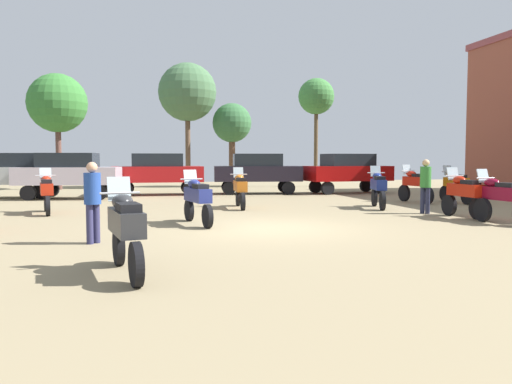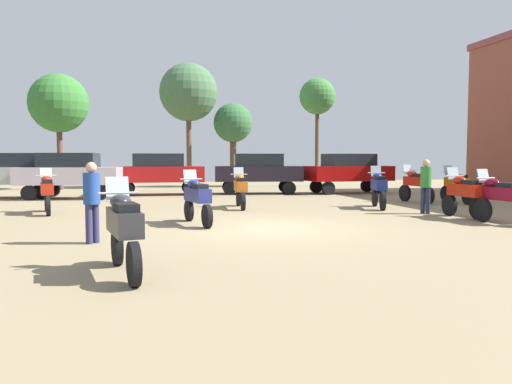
# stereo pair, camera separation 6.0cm
# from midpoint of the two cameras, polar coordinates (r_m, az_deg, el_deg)

# --- Properties ---
(ground_plane) EXTENTS (44.00, 52.00, 0.02)m
(ground_plane) POSITION_cam_midpoint_polar(r_m,az_deg,el_deg) (12.67, 1.35, -4.18)
(ground_plane) COLOR #91805D
(motorcycle_1) EXTENTS (0.62, 2.11, 1.48)m
(motorcycle_1) POSITION_cam_midpoint_polar(r_m,az_deg,el_deg) (21.37, 21.64, 0.78)
(motorcycle_1) COLOR black
(motorcycle_1) RESTS_ON ground
(motorcycle_2) EXTENTS (0.62, 2.15, 1.51)m
(motorcycle_2) POSITION_cam_midpoint_polar(r_m,az_deg,el_deg) (20.96, 17.53, 0.85)
(motorcycle_2) COLOR black
(motorcycle_2) RESTS_ON ground
(motorcycle_3) EXTENTS (0.62, 2.24, 1.44)m
(motorcycle_3) POSITION_cam_midpoint_polar(r_m,az_deg,el_deg) (17.83, -1.91, 0.45)
(motorcycle_3) COLOR black
(motorcycle_3) RESTS_ON ground
(motorcycle_4) EXTENTS (0.62, 2.21, 1.46)m
(motorcycle_4) POSITION_cam_midpoint_polar(r_m,az_deg,el_deg) (15.20, 25.78, -0.47)
(motorcycle_4) COLOR black
(motorcycle_4) RESTS_ON ground
(motorcycle_5) EXTENTS (0.72, 2.11, 1.45)m
(motorcycle_5) POSITION_cam_midpoint_polar(r_m,az_deg,el_deg) (17.35, -22.77, 0.07)
(motorcycle_5) COLOR black
(motorcycle_5) RESTS_ON ground
(motorcycle_6) EXTENTS (0.62, 2.23, 1.49)m
(motorcycle_6) POSITION_cam_midpoint_polar(r_m,az_deg,el_deg) (15.92, 22.50, -0.16)
(motorcycle_6) COLOR black
(motorcycle_6) RESTS_ON ground
(motorcycle_7) EXTENTS (0.82, 2.16, 1.49)m
(motorcycle_7) POSITION_cam_midpoint_polar(r_m,az_deg,el_deg) (18.29, 13.62, 0.50)
(motorcycle_7) COLOR black
(motorcycle_7) RESTS_ON ground
(motorcycle_9) EXTENTS (0.72, 2.24, 1.44)m
(motorcycle_9) POSITION_cam_midpoint_polar(r_m,az_deg,el_deg) (13.45, -6.81, -0.65)
(motorcycle_9) COLOR black
(motorcycle_9) RESTS_ON ground
(motorcycle_10) EXTENTS (0.71, 2.15, 1.46)m
(motorcycle_10) POSITION_cam_midpoint_polar(r_m,az_deg,el_deg) (7.80, -14.78, -3.91)
(motorcycle_10) COLOR black
(motorcycle_10) RESTS_ON ground
(car_1) EXTENTS (4.50, 2.35, 2.00)m
(car_1) POSITION_cam_midpoint_polar(r_m,az_deg,el_deg) (25.11, 0.09, 2.46)
(car_1) COLOR black
(car_1) RESTS_ON ground
(car_2) EXTENTS (4.49, 2.31, 2.00)m
(car_2) POSITION_cam_midpoint_polar(r_m,az_deg,el_deg) (23.31, -20.59, 2.12)
(car_2) COLOR black
(car_2) RESTS_ON ground
(car_4) EXTENTS (4.43, 2.14, 2.00)m
(car_4) POSITION_cam_midpoint_polar(r_m,az_deg,el_deg) (25.93, 10.30, 2.45)
(car_4) COLOR black
(car_4) RESTS_ON ground
(car_5) EXTENTS (4.35, 1.91, 2.00)m
(car_5) POSITION_cam_midpoint_polar(r_m,az_deg,el_deg) (24.70, -11.17, 2.37)
(car_5) COLOR black
(car_5) RESTS_ON ground
(car_6) EXTENTS (4.48, 2.29, 2.00)m
(car_6) POSITION_cam_midpoint_polar(r_m,az_deg,el_deg) (24.78, -26.00, 2.07)
(car_6) COLOR black
(car_6) RESTS_ON ground
(person_1) EXTENTS (0.47, 0.47, 1.73)m
(person_1) POSITION_cam_midpoint_polar(r_m,az_deg,el_deg) (16.82, 18.59, 1.08)
(person_1) COLOR #282B44
(person_1) RESTS_ON ground
(person_3) EXTENTS (0.48, 0.48, 1.68)m
(person_3) POSITION_cam_midpoint_polar(r_m,az_deg,el_deg) (10.84, -18.21, -0.45)
(person_3) COLOR #2C2B51
(person_3) RESTS_ON ground
(tree_1) EXTENTS (2.45, 2.45, 5.23)m
(tree_1) POSITION_cam_midpoint_polar(r_m,az_deg,el_deg) (31.82, -2.80, 7.70)
(tree_1) COLOR brown
(tree_1) RESTS_ON ground
(tree_3) EXTENTS (3.52, 3.52, 7.55)m
(tree_3) POSITION_cam_midpoint_polar(r_m,az_deg,el_deg) (31.34, -7.85, 11.10)
(tree_3) COLOR brown
(tree_3) RESTS_ON ground
(tree_4) EXTENTS (2.26, 2.26, 6.81)m
(tree_4) POSITION_cam_midpoint_polar(r_m,az_deg,el_deg) (32.37, 6.80, 10.59)
(tree_4) COLOR brown
(tree_4) RESTS_ON ground
(tree_5) EXTENTS (3.31, 3.31, 6.55)m
(tree_5) POSITION_cam_midpoint_polar(r_m,az_deg,el_deg) (30.92, -21.67, 9.31)
(tree_5) COLOR brown
(tree_5) RESTS_ON ground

